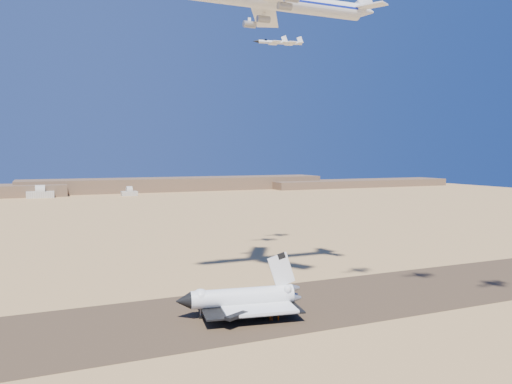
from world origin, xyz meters
name	(u,v)px	position (x,y,z in m)	size (l,w,h in m)	color
ground	(244,312)	(0.00, 0.00, 0.00)	(1200.00, 1200.00, 0.00)	tan
runway	(244,312)	(0.00, 0.00, 0.03)	(600.00, 50.00, 0.06)	#483424
ridgeline	(142,187)	(65.32, 527.31, 7.63)	(960.00, 90.00, 18.00)	brown
hangars	(36,194)	(-64.00, 478.43, 4.83)	(200.50, 29.50, 30.00)	beige
shuttle	(241,299)	(-2.10, -3.07, 5.21)	(39.42, 28.06, 19.37)	white
carrier_747	(272,1)	(15.67, 12.47, 102.13)	(75.93, 59.00, 18.95)	white
crew_a	(272,318)	(4.50, -11.60, 0.87)	(0.59, 0.39, 1.62)	#DC580C
crew_b	(278,318)	(6.27, -12.16, 0.88)	(0.80, 0.46, 1.64)	#DC580C
crew_c	(270,318)	(3.92, -11.53, 0.91)	(1.00, 0.51, 1.71)	#DC580C
chase_jet_e	(272,42)	(38.24, 61.23, 100.32)	(16.19, 9.08, 4.06)	white
chase_jet_f	(288,43)	(51.72, 71.93, 103.40)	(16.60, 9.31, 4.16)	white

